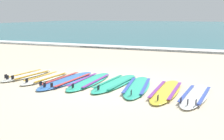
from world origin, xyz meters
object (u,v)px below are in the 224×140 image
object	(u,v)px
surfboard_1	(46,78)
surfboard_5	(137,87)
surfboard_4	(115,83)
surfboard_6	(166,91)
surfboard_7	(195,95)
surfboard_0	(28,75)
surfboard_3	(90,81)
surfboard_2	(67,80)

from	to	relation	value
surfboard_1	surfboard_5	bearing A→B (deg)	0.61
surfboard_4	surfboard_6	distance (m)	1.44
surfboard_1	surfboard_6	xyz separation A→B (m)	(3.48, -0.12, -0.00)
surfboard_7	surfboard_4	bearing A→B (deg)	168.86
surfboard_0	surfboard_3	xyz separation A→B (m)	(2.06, -0.01, -0.00)
surfboard_2	surfboard_6	world-z (taller)	same
surfboard_1	surfboard_4	distance (m)	2.08
surfboard_1	surfboard_3	xyz separation A→B (m)	(1.35, 0.10, -0.00)
surfboard_0	surfboard_5	distance (m)	3.44
surfboard_4	surfboard_6	world-z (taller)	same
surfboard_1	surfboard_6	bearing A→B (deg)	-2.01
surfboard_7	surfboard_3	bearing A→B (deg)	172.83
surfboard_5	surfboard_6	bearing A→B (deg)	-11.23
surfboard_6	surfboard_3	bearing A→B (deg)	174.07
surfboard_1	surfboard_2	size ratio (longest dim) A/B	0.80
surfboard_6	surfboard_4	bearing A→B (deg)	168.79
surfboard_2	surfboard_5	bearing A→B (deg)	1.55
surfboard_0	surfboard_1	distance (m)	0.72
surfboard_1	surfboard_3	bearing A→B (deg)	4.24
surfboard_4	surfboard_7	size ratio (longest dim) A/B	1.08
surfboard_5	surfboard_4	bearing A→B (deg)	168.82
surfboard_3	surfboard_7	xyz separation A→B (m)	(2.82, -0.36, 0.00)
surfboard_0	surfboard_4	size ratio (longest dim) A/B	0.86
surfboard_5	surfboard_1	bearing A→B (deg)	-179.39
surfboard_2	surfboard_6	xyz separation A→B (m)	(2.78, -0.10, -0.00)
surfboard_2	surfboard_3	size ratio (longest dim) A/B	1.07
surfboard_0	surfboard_5	xyz separation A→B (m)	(3.44, -0.08, -0.00)
surfboard_3	surfboard_5	distance (m)	1.38
surfboard_4	surfboard_6	xyz separation A→B (m)	(1.41, -0.28, 0.00)
surfboard_3	surfboard_6	xyz separation A→B (m)	(2.14, -0.22, 0.00)
surfboard_0	surfboard_3	size ratio (longest dim) A/B	0.87
surfboard_1	surfboard_7	size ratio (longest dim) A/B	0.91
surfboard_7	surfboard_1	bearing A→B (deg)	176.49
surfboard_1	surfboard_6	distance (m)	3.49
surfboard_0	surfboard_6	size ratio (longest dim) A/B	0.87
surfboard_0	surfboard_7	xyz separation A→B (m)	(4.88, -0.36, -0.00)
surfboard_3	surfboard_0	bearing A→B (deg)	179.83
surfboard_1	surfboard_7	world-z (taller)	same
surfboard_0	surfboard_3	bearing A→B (deg)	-0.17
surfboard_1	surfboard_6	size ratio (longest dim) A/B	0.87
surfboard_0	surfboard_2	bearing A→B (deg)	-5.32
surfboard_3	surfboard_2	bearing A→B (deg)	-168.88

